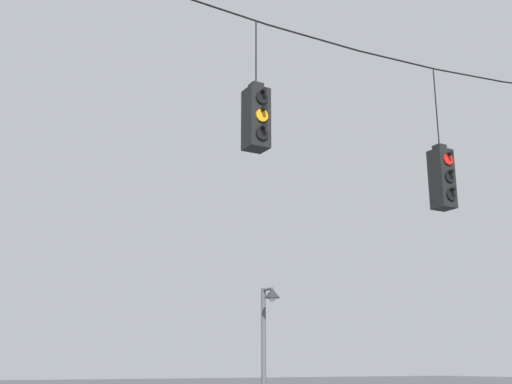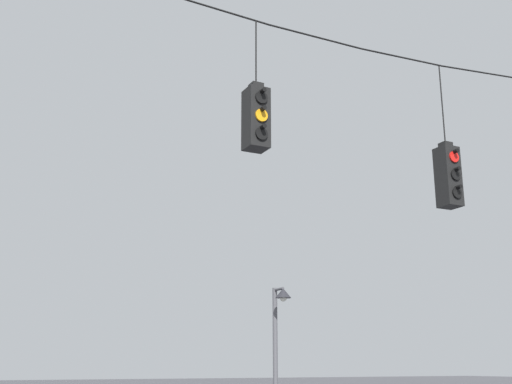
# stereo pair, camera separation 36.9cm
# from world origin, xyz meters

# --- Properties ---
(span_wire) EXTENTS (12.78, 0.03, 0.49)m
(span_wire) POSITION_xyz_m (0.00, 0.23, 7.66)
(span_wire) COLOR black
(traffic_light_over_intersection) EXTENTS (0.34, 0.58, 2.16)m
(traffic_light_over_intersection) POSITION_xyz_m (-1.14, 0.23, 5.85)
(traffic_light_over_intersection) COLOR black
(traffic_light_near_left_pole) EXTENTS (0.34, 0.58, 2.71)m
(traffic_light_near_left_pole) POSITION_xyz_m (2.66, 0.23, 5.44)
(traffic_light_near_left_pole) COLOR black
(street_lamp) EXTENTS (0.40, 0.69, 4.09)m
(street_lamp) POSITION_xyz_m (2.48, 6.21, 2.86)
(street_lamp) COLOR #515156
(street_lamp) RESTS_ON ground_plane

